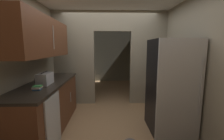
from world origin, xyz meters
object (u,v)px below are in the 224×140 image
at_px(dishwasher, 53,123).
at_px(boombox, 45,79).
at_px(refrigerator, 171,86).
at_px(book_stack, 37,88).

bearing_deg(dishwasher, boombox, 121.73).
bearing_deg(refrigerator, book_stack, -170.07).
xyz_separation_m(boombox, book_stack, (0.03, -0.35, -0.07)).
bearing_deg(boombox, book_stack, -85.59).
xyz_separation_m(dishwasher, boombox, (-0.29, 0.47, 0.60)).
relative_size(dishwasher, book_stack, 5.81).
distance_m(refrigerator, book_stack, 2.33).
xyz_separation_m(refrigerator, book_stack, (-2.29, -0.40, 0.09)).
distance_m(refrigerator, boombox, 2.33).
height_order(boombox, book_stack, boombox).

